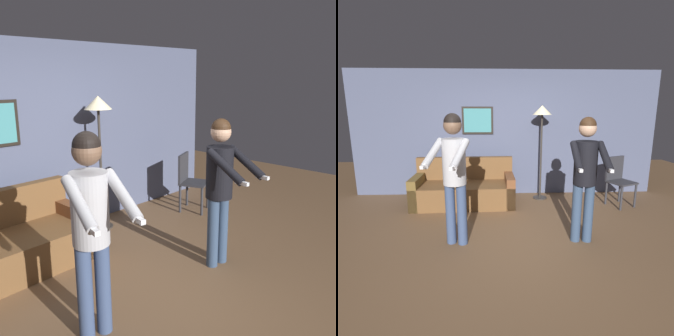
% 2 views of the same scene
% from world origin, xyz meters
% --- Properties ---
extents(ground_plane, '(12.00, 12.00, 0.00)m').
position_xyz_m(ground_plane, '(0.00, 0.00, 0.00)').
color(ground_plane, brown).
extents(back_wall_assembly, '(6.40, 0.09, 2.60)m').
position_xyz_m(back_wall_assembly, '(-0.01, 2.18, 1.30)').
color(back_wall_assembly, '#49506A').
rests_on(back_wall_assembly, ground_plane).
extents(couch, '(1.92, 0.89, 0.87)m').
position_xyz_m(couch, '(-0.82, 1.52, 0.28)').
color(couch, brown).
rests_on(couch, ground_plane).
extents(torchiere_lamp, '(0.38, 0.38, 1.88)m').
position_xyz_m(torchiere_lamp, '(0.70, 1.78, 1.61)').
color(torchiere_lamp, '#332D28').
rests_on(torchiere_lamp, ground_plane).
extents(person_standing_left, '(0.53, 0.72, 1.75)m').
position_xyz_m(person_standing_left, '(-0.75, -0.07, 1.06)').
color(person_standing_left, '#394B70').
rests_on(person_standing_left, ground_plane).
extents(person_standing_right, '(0.48, 0.68, 1.70)m').
position_xyz_m(person_standing_right, '(0.96, -0.08, 1.03)').
color(person_standing_right, '#324662').
rests_on(person_standing_right, ground_plane).
extents(dining_chair_distant, '(0.55, 0.55, 0.93)m').
position_xyz_m(dining_chair_distant, '(2.12, 1.35, 0.53)').
color(dining_chair_distant, '#2D2D33').
rests_on(dining_chair_distant, ground_plane).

